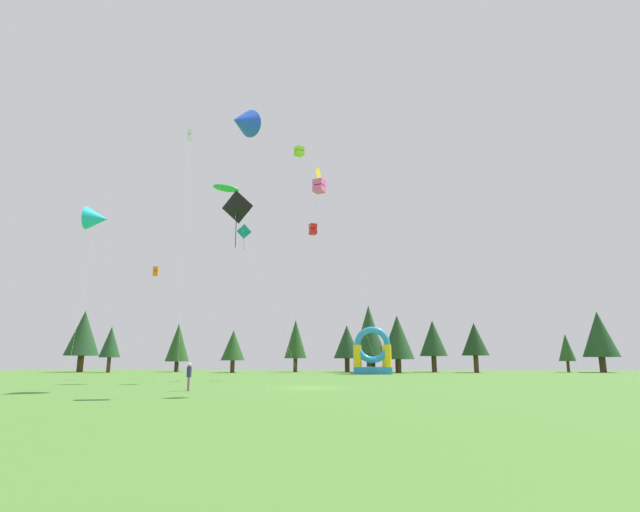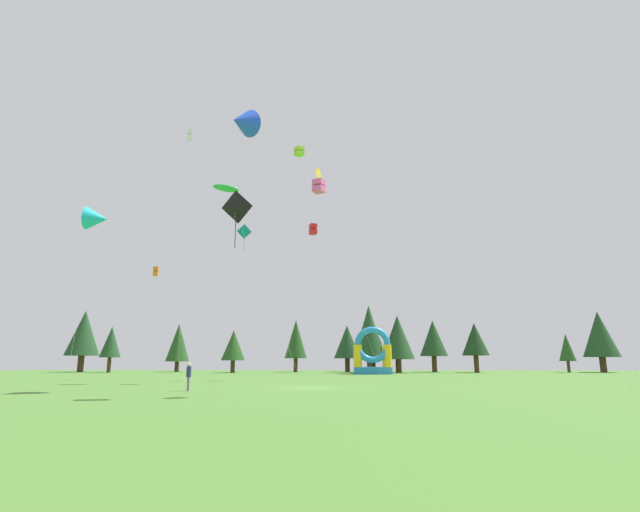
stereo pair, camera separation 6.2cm
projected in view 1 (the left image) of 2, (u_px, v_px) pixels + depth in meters
ground_plane at (310, 388)px, 33.66m from camera, size 120.00×120.00×0.00m
kite_cyan_delta at (97, 219)px, 39.18m from camera, size 1.99×3.68×14.04m
kite_blue_delta at (242, 122)px, 37.36m from camera, size 8.86×6.09×21.14m
kite_yellow_diamond at (318, 176)px, 54.29m from camera, size 8.52×4.44×22.81m
kite_black_diamond at (236, 209)px, 28.37m from camera, size 2.54×3.11×11.27m
kite_green_parafoil at (226, 188)px, 46.99m from camera, size 8.62×3.11×18.69m
kite_pink_box at (319, 187)px, 30.79m from camera, size 3.48×1.92×13.11m
kite_white_box at (190, 136)px, 57.05m from camera, size 3.26×8.00×28.48m
kite_lime_box at (299, 152)px, 49.16m from camera, size 8.84×6.10×23.02m
kite_teal_diamond at (244, 233)px, 60.36m from camera, size 6.35×3.38×18.15m
kite_red_box at (313, 229)px, 52.83m from camera, size 3.46×1.86×16.42m
kite_orange_box at (156, 272)px, 51.91m from camera, size 2.61×0.83×11.68m
person_near_camera at (189, 374)px, 30.48m from camera, size 0.39×0.39×1.72m
inflatable_blue_arch at (372, 357)px, 67.00m from camera, size 5.14×3.86×6.41m
tree_row_0 at (83, 333)px, 79.22m from camera, size 5.34×5.34×9.86m
tree_row_1 at (111, 342)px, 75.35m from camera, size 3.14×3.14×7.02m
tree_row_2 at (178, 343)px, 80.21m from camera, size 3.85×3.85×7.82m
tree_row_3 at (233, 345)px, 74.93m from camera, size 3.66×3.66×6.43m
tree_row_4 at (296, 339)px, 79.54m from camera, size 3.64×3.64×8.37m
tree_row_5 at (347, 342)px, 79.23m from camera, size 4.35×4.35×7.48m
tree_row_6 at (369, 331)px, 74.33m from camera, size 4.72×4.72×10.16m
tree_row_7 at (372, 338)px, 75.96m from camera, size 4.17×4.17×8.00m
tree_row_8 at (397, 337)px, 74.32m from camera, size 4.99×4.99×8.66m
tree_row_9 at (433, 339)px, 78.84m from camera, size 4.46×4.46×8.23m
tree_row_10 at (475, 339)px, 75.21m from camera, size 4.12×4.12×7.58m
tree_row_11 at (566, 348)px, 77.06m from camera, size 2.52×2.52×5.99m
tree_row_12 at (599, 334)px, 76.54m from camera, size 5.34×5.34×9.47m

